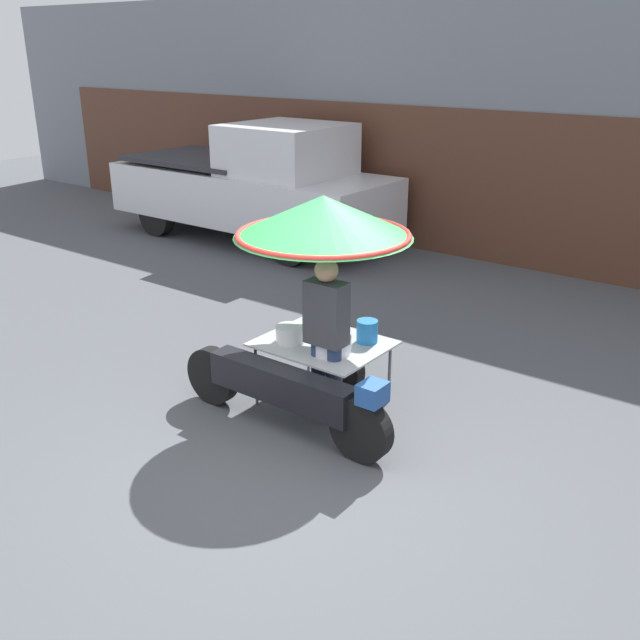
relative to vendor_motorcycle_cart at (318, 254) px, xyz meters
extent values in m
plane|color=#4C4F54|center=(0.47, -0.95, -1.56)|extent=(36.00, 36.00, 0.00)
cube|color=gray|center=(0.47, 6.75, 0.54)|extent=(28.00, 2.00, 4.20)
cube|color=#563323|center=(0.47, 5.72, -0.36)|extent=(23.80, 0.06, 2.40)
cylinder|color=black|center=(0.88, -0.55, -1.27)|extent=(0.58, 0.14, 0.58)
cylinder|color=black|center=(-0.89, -0.55, -1.27)|extent=(0.58, 0.14, 0.58)
cube|color=black|center=(-0.01, -0.55, -1.11)|extent=(1.56, 0.24, 0.32)
cube|color=#234C93|center=(0.98, -0.55, -0.89)|extent=(0.20, 0.24, 0.18)
cylinder|color=black|center=(-0.01, 0.38, -1.30)|extent=(0.52, 0.14, 0.52)
cylinder|color=#515156|center=(0.50, -0.33, -1.24)|extent=(0.03, 0.03, 0.63)
cylinder|color=#515156|center=(0.50, 0.51, -1.24)|extent=(0.03, 0.03, 0.63)
cylinder|color=#515156|center=(-0.52, -0.33, -1.24)|extent=(0.03, 0.03, 0.63)
cylinder|color=#515156|center=(-0.52, 0.51, -1.24)|extent=(0.03, 0.03, 0.63)
cube|color=#B2B2B7|center=(-0.01, 0.09, -0.92)|extent=(1.20, 0.98, 0.02)
cylinder|color=#B2B2B7|center=(-0.01, 0.09, -0.38)|extent=(0.03, 0.03, 1.05)
cone|color=green|center=(-0.01, 0.09, 0.34)|extent=(1.65, 1.65, 0.38)
torus|color=red|center=(-0.01, 0.09, 0.17)|extent=(1.62, 1.62, 0.05)
cylinder|color=silver|center=(-0.28, -0.08, -0.83)|extent=(0.28, 0.28, 0.16)
cylinder|color=silver|center=(0.20, -0.06, -0.82)|extent=(0.37, 0.37, 0.17)
cylinder|color=#1E6BB2|center=(0.32, 0.36, -0.80)|extent=(0.21, 0.21, 0.22)
cylinder|color=navy|center=(0.13, -0.17, -1.17)|extent=(0.14, 0.14, 0.79)
cylinder|color=navy|center=(0.31, -0.17, -1.17)|extent=(0.14, 0.14, 0.79)
cube|color=#38383D|center=(0.22, -0.17, -0.47)|extent=(0.38, 0.22, 0.59)
sphere|color=tan|center=(0.22, -0.17, -0.07)|extent=(0.21, 0.21, 0.21)
cylinder|color=black|center=(-3.29, 3.60, -1.18)|extent=(0.75, 0.24, 0.75)
cylinder|color=black|center=(-3.29, 5.28, -1.18)|extent=(0.75, 0.24, 0.75)
cylinder|color=black|center=(-6.50, 3.60, -1.18)|extent=(0.75, 0.24, 0.75)
cylinder|color=black|center=(-6.50, 5.28, -1.18)|extent=(0.75, 0.24, 0.75)
cube|color=silver|center=(-4.90, 4.44, -0.74)|extent=(5.36, 1.97, 0.89)
cube|color=silver|center=(-4.04, 4.44, 0.13)|extent=(1.82, 1.82, 0.84)
cube|color=#2D2D33|center=(-5.97, 4.44, -0.20)|extent=(2.79, 1.89, 0.08)
camera|label=1|loc=(3.80, -5.00, 1.79)|focal=40.00mm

